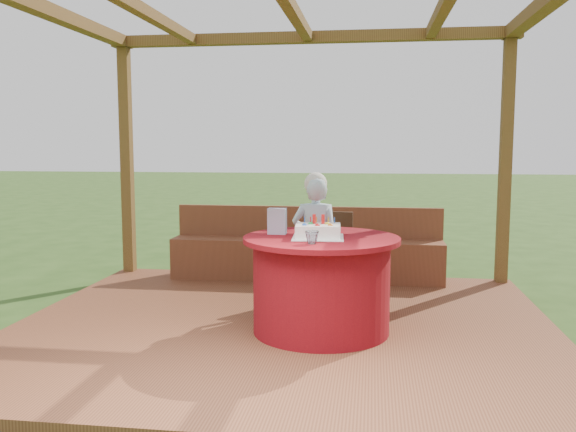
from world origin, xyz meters
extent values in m
plane|color=#274717|center=(0.00, 0.00, 0.00)|extent=(60.00, 60.00, 0.00)
cube|color=brown|center=(0.00, 0.00, 0.06)|extent=(4.50, 4.00, 0.12)
cube|color=brown|center=(-2.13, 1.88, 1.42)|extent=(0.12, 0.12, 2.60)
cube|color=brown|center=(2.13, 1.88, 1.42)|extent=(0.12, 0.12, 2.60)
cube|color=brown|center=(0.00, 1.88, 2.78)|extent=(4.50, 0.14, 0.12)
cube|color=brown|center=(-2.13, 0.00, 2.78)|extent=(0.14, 4.00, 0.12)
cube|color=brown|center=(-1.30, 0.00, 2.78)|extent=(0.10, 3.70, 0.10)
cube|color=brown|center=(0.00, 1.70, 0.34)|extent=(3.00, 0.42, 0.45)
cube|color=brown|center=(0.00, 1.88, 0.75)|extent=(3.00, 0.06, 0.35)
cylinder|color=maroon|center=(0.33, -0.18, 0.48)|extent=(1.09, 1.09, 0.73)
cylinder|color=maroon|center=(0.33, -0.18, 0.87)|extent=(1.24, 1.24, 0.04)
cube|color=#311E0F|center=(0.33, 0.76, 0.52)|extent=(0.42, 0.42, 0.05)
cylinder|color=#311E0F|center=(0.16, 0.61, 0.32)|extent=(0.04, 0.04, 0.40)
cylinder|color=#311E0F|center=(0.48, 0.59, 0.32)|extent=(0.04, 0.04, 0.40)
cylinder|color=#311E0F|center=(0.18, 0.93, 0.32)|extent=(0.04, 0.04, 0.40)
cylinder|color=#311E0F|center=(0.50, 0.91, 0.32)|extent=(0.04, 0.04, 0.40)
cube|color=#311E0F|center=(0.34, 0.94, 0.74)|extent=(0.40, 0.06, 0.45)
imported|color=#A3D7F2|center=(0.20, 0.62, 0.72)|extent=(0.44, 0.29, 1.20)
sphere|color=white|center=(0.20, 0.62, 1.26)|extent=(0.21, 0.21, 0.21)
cube|color=white|center=(0.30, -0.23, 0.89)|extent=(0.42, 0.42, 0.01)
cube|color=white|center=(0.30, -0.23, 0.94)|extent=(0.36, 0.30, 0.10)
cylinder|color=red|center=(0.27, -0.19, 1.03)|extent=(0.03, 0.03, 0.08)
cylinder|color=red|center=(0.34, -0.19, 1.03)|extent=(0.03, 0.03, 0.08)
sphere|color=blue|center=(0.20, -0.29, 1.01)|extent=(0.04, 0.04, 0.04)
sphere|color=red|center=(0.30, -0.30, 1.01)|extent=(0.04, 0.04, 0.04)
sphere|color=orange|center=(0.40, -0.28, 1.01)|extent=(0.04, 0.04, 0.04)
sphere|color=green|center=(0.24, -0.21, 1.01)|extent=(0.04, 0.04, 0.04)
sphere|color=yellow|center=(0.37, -0.20, 1.01)|extent=(0.04, 0.04, 0.04)
cube|color=#C881AE|center=(-0.04, -0.07, 0.99)|extent=(0.15, 0.10, 0.21)
imported|color=white|center=(0.29, -0.53, 0.94)|extent=(0.13, 0.13, 0.10)
camera|label=1|loc=(0.72, -4.93, 1.61)|focal=38.00mm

